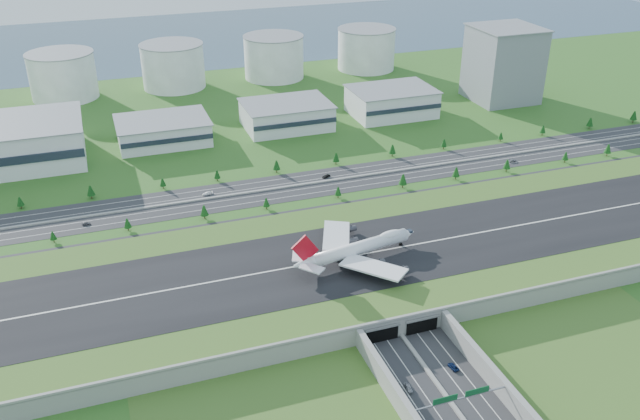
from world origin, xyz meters
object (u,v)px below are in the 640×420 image
object	(u,v)px
office_tower	(503,64)
car_5	(326,176)
boeing_747	(357,248)
car_2	(453,367)
fuel_tank_a	(63,76)
car_7	(208,193)
car_4	(86,224)
car_6	(512,160)
car_0	(409,388)

from	to	relation	value
office_tower	car_5	xyz separation A→B (m)	(-177.68, -94.74, -26.53)
boeing_747	car_2	xyz separation A→B (m)	(9.95, -70.93, -12.80)
fuel_tank_a	car_2	size ratio (longest dim) A/B	9.84
car_7	office_tower	bearing A→B (deg)	109.94
boeing_747	car_4	bearing A→B (deg)	131.65
car_5	car_7	distance (m)	70.37
car_6	car_0	bearing A→B (deg)	134.50
car_6	car_4	bearing A→B (deg)	86.75
car_2	car_6	size ratio (longest dim) A/B	0.87
car_4	car_7	world-z (taller)	car_7
boeing_747	car_6	xyz separation A→B (m)	(139.24, 87.37, -12.69)
office_tower	car_6	bearing A→B (deg)	-118.92
office_tower	boeing_747	world-z (taller)	office_tower
car_4	office_tower	bearing A→B (deg)	-70.58
fuel_tank_a	car_4	distance (m)	224.77
office_tower	fuel_tank_a	xyz separation A→B (m)	(-320.00, 115.00, -10.00)
car_0	car_6	size ratio (longest dim) A/B	0.85
fuel_tank_a	car_4	bearing A→B (deg)	-88.34
boeing_747	car_7	xyz separation A→B (m)	(-47.80, 103.19, -12.66)
car_4	car_5	bearing A→B (deg)	-83.74
car_2	car_4	world-z (taller)	car_4
boeing_747	car_5	distance (m)	106.25
car_0	car_4	distance (m)	193.90
car_5	car_0	bearing A→B (deg)	-34.57
car_6	car_7	distance (m)	187.71
boeing_747	car_4	xyz separation A→B (m)	(-113.25, 88.74, -12.79)
car_0	car_6	bearing A→B (deg)	51.88
office_tower	car_2	size ratio (longest dim) A/B	10.83
car_0	car_2	distance (m)	21.04
boeing_747	car_6	size ratio (longest dim) A/B	10.88
office_tower	car_6	distance (m)	128.92
car_2	car_7	bearing A→B (deg)	-78.61
car_0	car_6	distance (m)	221.43
boeing_747	car_2	bearing A→B (deg)	-92.28
boeing_747	car_7	distance (m)	114.43
car_0	car_7	size ratio (longest dim) A/B	0.86
car_4	car_2	bearing A→B (deg)	-142.10
fuel_tank_a	boeing_747	bearing A→B (deg)	-69.05
car_5	car_6	bearing A→B (deg)	58.27
boeing_747	car_5	size ratio (longest dim) A/B	12.27
boeing_747	car_4	world-z (taller)	boeing_747
fuel_tank_a	car_6	distance (m)	343.75
fuel_tank_a	car_4	size ratio (longest dim) A/B	11.98
fuel_tank_a	car_7	bearing A→B (deg)	-71.06
car_2	car_4	distance (m)	201.67
car_0	fuel_tank_a	bearing A→B (deg)	110.14
car_5	fuel_tank_a	bearing A→B (deg)	-169.92
car_2	car_4	size ratio (longest dim) A/B	1.22
boeing_747	car_2	distance (m)	72.76
car_4	car_7	size ratio (longest dim) A/B	0.72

